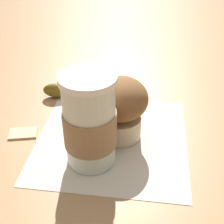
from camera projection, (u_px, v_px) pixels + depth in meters
ground_plane at (112, 139)px, 0.56m from camera, size 3.00×3.00×0.00m
paper_napkin at (112, 138)px, 0.56m from camera, size 0.28×0.28×0.00m
coffee_cup at (90, 123)px, 0.47m from camera, size 0.08×0.08×0.15m
muffin at (121, 106)px, 0.53m from camera, size 0.09×0.09×0.11m
banana at (90, 96)px, 0.64m from camera, size 0.10×0.20×0.03m
sugar_packet at (23, 132)px, 0.57m from camera, size 0.05×0.06×0.01m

